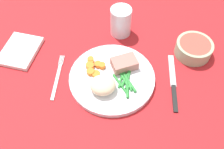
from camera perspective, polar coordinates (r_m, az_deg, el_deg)
The scene contains 11 objects.
dining_table at distance 77.17cm, azimuth -2.90°, elevation -2.05°, with size 120.00×90.00×2.00cm.
dinner_plate at distance 76.04cm, azimuth 0.00°, elevation -0.80°, with size 25.67×25.67×1.60cm, color white.
meat_portion at distance 76.61cm, azimuth 2.79°, elevation 2.50°, with size 7.45×5.08×2.89cm, color #B2756B.
mashed_potatoes at distance 71.20cm, azimuth -2.10°, elevation -2.40°, with size 7.38×6.73×4.14cm, color beige.
carrot_slices at distance 76.94cm, azimuth -4.08°, elevation 1.66°, with size 6.00×7.69×1.29cm.
green_beans at distance 74.04cm, azimuth 3.11°, elevation -1.54°, with size 7.29×10.25×0.84cm.
fork at distance 78.78cm, azimuth -12.15°, elevation -0.52°, with size 1.44×16.60×0.40cm.
knife at distance 77.86cm, azimuth 13.60°, elevation -1.93°, with size 1.70×20.50×0.64cm.
water_glass at distance 86.91cm, azimuth 1.98°, elevation 11.50°, with size 7.04×7.04×9.93cm.
salad_bowl at distance 85.27cm, azimuth 17.92°, elevation 5.70°, with size 11.55×11.55×4.57cm.
napkin at distance 88.24cm, azimuth -19.96°, elevation 5.07°, with size 10.87×13.84×1.33cm, color white.
Camera 1 is at (6.75, -42.59, 64.99)cm, focal length 40.62 mm.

